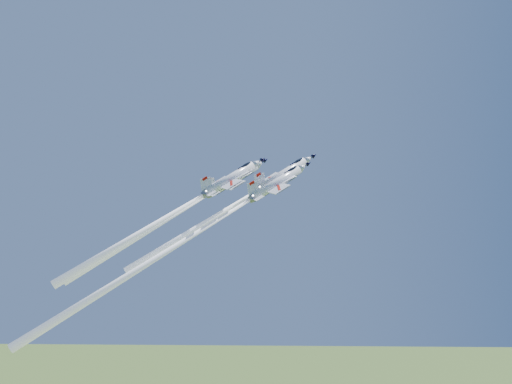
{
  "coord_description": "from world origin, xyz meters",
  "views": [
    {
      "loc": [
        3.05,
        -115.96,
        102.34
      ],
      "look_at": [
        0.0,
        0.0,
        104.95
      ],
      "focal_mm": 40.0,
      "sensor_mm": 36.0,
      "label": 1
    }
  ],
  "objects_px": {
    "jet_left": "(177,213)",
    "jet_right": "(182,242)",
    "jet_lead": "(232,206)",
    "jet_slot": "(172,214)"
  },
  "relations": [
    {
      "from": "jet_lead",
      "to": "jet_left",
      "type": "relative_size",
      "value": 0.92
    },
    {
      "from": "jet_lead",
      "to": "jet_left",
      "type": "xyz_separation_m",
      "value": [
        -11.74,
        5.43,
        -1.41
      ]
    },
    {
      "from": "jet_lead",
      "to": "jet_right",
      "type": "height_order",
      "value": "jet_lead"
    },
    {
      "from": "jet_left",
      "to": "jet_slot",
      "type": "bearing_deg",
      "value": -23.1
    },
    {
      "from": "jet_lead",
      "to": "jet_slot",
      "type": "xyz_separation_m",
      "value": [
        -11.02,
        -5.62,
        -1.44
      ]
    },
    {
      "from": "jet_left",
      "to": "jet_right",
      "type": "xyz_separation_m",
      "value": [
        2.87,
        -11.95,
        -5.23
      ]
    },
    {
      "from": "jet_lead",
      "to": "jet_right",
      "type": "xyz_separation_m",
      "value": [
        -8.88,
        -6.52,
        -6.64
      ]
    },
    {
      "from": "jet_right",
      "to": "jet_lead",
      "type": "bearing_deg",
      "value": 99.47
    },
    {
      "from": "jet_right",
      "to": "jet_slot",
      "type": "height_order",
      "value": "jet_slot"
    },
    {
      "from": "jet_left",
      "to": "jet_right",
      "type": "height_order",
      "value": "jet_left"
    }
  ]
}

